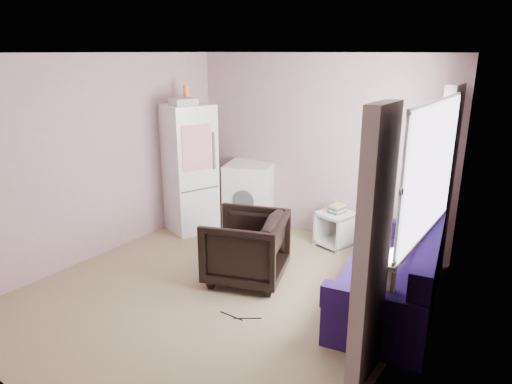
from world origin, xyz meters
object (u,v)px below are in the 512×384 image
armchair (246,244)px  washing_machine (250,193)px  fridge (189,168)px  side_table (336,227)px  sofa (395,280)px

armchair → washing_machine: 1.75m
fridge → side_table: fridge is taller
armchair → sofa: size_ratio=0.42×
side_table → sofa: (1.16, -1.09, 0.04)m
fridge → washing_machine: 0.98m
armchair → side_table: 1.51m
armchair → fridge: bearing=-136.4°
washing_machine → fridge: bearing=-153.3°
armchair → side_table: armchair is taller
armchair → washing_machine: size_ratio=0.92×
armchair → fridge: size_ratio=0.42×
armchair → sofa: 1.64m
armchair → fridge: fridge is taller
armchair → washing_machine: (-0.98, 1.45, 0.06)m
fridge → sofa: (3.20, -0.47, -0.61)m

